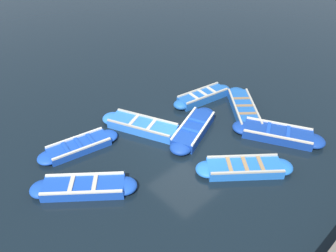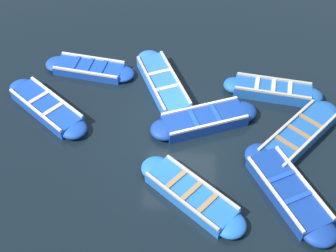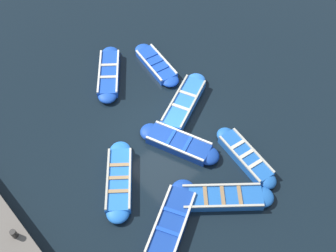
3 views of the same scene
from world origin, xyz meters
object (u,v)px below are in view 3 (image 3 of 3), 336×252
(boat_near_quay, at_px, (156,64))
(boat_alongside, at_px, (171,223))
(boat_centre, at_px, (109,74))
(bollard_mid_north, at_px, (14,234))
(boat_bow_out, at_px, (184,103))
(boat_mid_row, at_px, (119,180))
(boat_outer_left, at_px, (222,198))
(boat_stern_in, at_px, (179,144))
(boat_far_corner, at_px, (245,157))

(boat_near_quay, height_order, boat_alongside, boat_alongside)
(boat_alongside, bearing_deg, boat_centre, 68.81)
(bollard_mid_north, bearing_deg, boat_centre, 31.46)
(boat_near_quay, relative_size, boat_bow_out, 0.86)
(boat_near_quay, distance_m, boat_centre, 2.28)
(boat_alongside, relative_size, boat_bow_out, 0.96)
(bollard_mid_north, bearing_deg, boat_mid_row, -5.09)
(boat_bow_out, xyz_separation_m, boat_outer_left, (-2.10, -4.23, -0.01))
(boat_centre, height_order, boat_bow_out, boat_bow_out)
(boat_near_quay, distance_m, boat_outer_left, 7.41)
(boat_alongside, bearing_deg, boat_stern_in, 41.86)
(boat_alongside, distance_m, boat_bow_out, 5.57)
(boat_bow_out, bearing_deg, boat_outer_left, -116.38)
(boat_far_corner, bearing_deg, boat_bow_out, 88.24)
(boat_near_quay, bearing_deg, boat_mid_row, -144.43)
(boat_mid_row, height_order, boat_bow_out, boat_bow_out)
(boat_centre, xyz_separation_m, boat_outer_left, (-0.76, -7.89, -0.00))
(boat_far_corner, distance_m, boat_near_quay, 6.34)
(boat_far_corner, height_order, boat_outer_left, boat_far_corner)
(boat_far_corner, xyz_separation_m, boat_bow_out, (0.11, 3.65, -0.01))
(boat_alongside, relative_size, bollard_mid_north, 10.57)
(boat_stern_in, distance_m, boat_mid_row, 2.85)
(boat_bow_out, height_order, bollard_mid_north, bollard_mid_north)
(boat_bow_out, bearing_deg, bollard_mid_north, -175.26)
(boat_stern_in, relative_size, bollard_mid_north, 10.17)
(boat_outer_left, bearing_deg, boat_near_quay, 67.75)
(boat_mid_row, distance_m, boat_outer_left, 3.95)
(boat_bow_out, bearing_deg, boat_stern_in, -139.35)
(boat_stern_in, bearing_deg, boat_bow_out, 40.65)
(boat_far_corner, xyz_separation_m, boat_mid_row, (-4.34, 2.59, -0.02))
(boat_bow_out, bearing_deg, boat_near_quay, 74.92)
(boat_near_quay, height_order, boat_mid_row, boat_mid_row)
(boat_alongside, bearing_deg, boat_bow_out, 41.39)
(boat_near_quay, bearing_deg, boat_alongside, -127.73)
(boat_mid_row, distance_m, bollard_mid_north, 4.11)
(boat_near_quay, xyz_separation_m, boat_outer_left, (-2.81, -6.86, 0.03))
(boat_far_corner, relative_size, boat_alongside, 0.90)
(boat_far_corner, height_order, boat_alongside, boat_far_corner)
(boat_mid_row, bearing_deg, bollard_mid_north, 174.91)
(boat_near_quay, bearing_deg, bollard_mid_north, -160.01)
(boat_centre, relative_size, boat_mid_row, 1.01)
(boat_mid_row, bearing_deg, boat_bow_out, 13.36)
(boat_mid_row, bearing_deg, boat_near_quay, 35.57)
(boat_centre, height_order, bollard_mid_north, bollard_mid_north)
(boat_centre, distance_m, boat_outer_left, 7.92)
(boat_alongside, distance_m, bollard_mid_north, 5.28)
(boat_stern_in, relative_size, boat_alongside, 0.96)
(boat_stern_in, relative_size, boat_outer_left, 1.02)
(boat_far_corner, xyz_separation_m, boat_centre, (-1.22, 7.31, -0.02))
(boat_near_quay, distance_m, boat_bow_out, 2.73)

